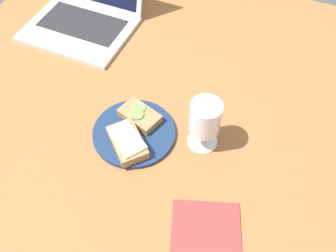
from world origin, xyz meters
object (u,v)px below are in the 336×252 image
(sandwich_with_cucumber, at_px, (140,115))
(laptop, at_px, (85,11))
(sandwich_with_cheese, at_px, (127,142))
(napkin, at_px, (206,231))
(wine_glass, at_px, (205,120))
(plate, at_px, (134,133))

(sandwich_with_cucumber, bearing_deg, laptop, 138.40)
(sandwich_with_cheese, bearing_deg, napkin, -26.58)
(laptop, bearing_deg, wine_glass, -30.22)
(plate, xyz_separation_m, sandwich_with_cucumber, (-0.01, 0.04, 0.02))
(laptop, distance_m, napkin, 0.79)
(sandwich_with_cheese, relative_size, napkin, 0.90)
(sandwich_with_cucumber, distance_m, wine_glass, 0.19)
(sandwich_with_cucumber, bearing_deg, plate, -83.14)
(sandwich_with_cucumber, relative_size, napkin, 0.80)
(sandwich_with_cucumber, distance_m, sandwich_with_cheese, 0.09)
(plate, distance_m, sandwich_with_cucumber, 0.05)
(wine_glass, relative_size, laptop, 0.43)
(wine_glass, bearing_deg, sandwich_with_cucumber, -179.11)
(plate, bearing_deg, sandwich_with_cucumber, 96.86)
(plate, xyz_separation_m, wine_glass, (0.17, 0.05, 0.09))
(sandwich_with_cucumber, relative_size, sandwich_with_cheese, 0.89)
(sandwich_with_cheese, xyz_separation_m, wine_glass, (0.16, 0.09, 0.06))
(sandwich_with_cucumber, xyz_separation_m, sandwich_with_cheese, (0.01, -0.09, 0.00))
(sandwich_with_cheese, height_order, napkin, sandwich_with_cheese)
(napkin, bearing_deg, plate, 146.48)
(plate, height_order, sandwich_with_cheese, sandwich_with_cheese)
(wine_glass, height_order, napkin, wine_glass)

